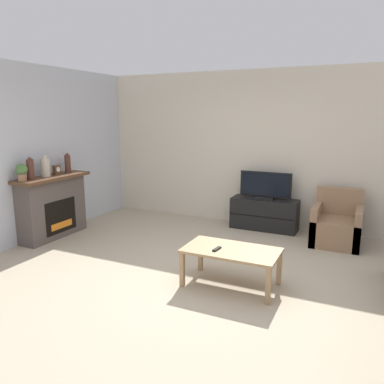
# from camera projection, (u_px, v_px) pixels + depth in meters

# --- Properties ---
(ground_plane) EXTENTS (24.00, 24.00, 0.00)m
(ground_plane) POSITION_uv_depth(u_px,v_px,m) (202.00, 282.00, 4.41)
(ground_plane) COLOR tan
(wall_back) EXTENTS (12.00, 0.06, 2.70)m
(wall_back) POSITION_uv_depth(u_px,v_px,m) (264.00, 149.00, 6.50)
(wall_back) COLOR beige
(wall_back) RESTS_ON ground
(wall_left) EXTENTS (0.06, 12.00, 2.70)m
(wall_left) POSITION_uv_depth(u_px,v_px,m) (10.00, 156.00, 5.41)
(wall_left) COLOR silver
(wall_left) RESTS_ON ground
(fireplace) EXTENTS (0.46, 1.27, 1.00)m
(fireplace) POSITION_uv_depth(u_px,v_px,m) (52.00, 206.00, 5.98)
(fireplace) COLOR #564C47
(fireplace) RESTS_ON ground
(mantel_vase_left) EXTENTS (0.11, 0.11, 0.33)m
(mantel_vase_left) POSITION_uv_depth(u_px,v_px,m) (30.00, 169.00, 5.50)
(mantel_vase_left) COLOR #512D23
(mantel_vase_left) RESTS_ON fireplace
(mantel_vase_centre_left) EXTENTS (0.13, 0.13, 0.33)m
(mantel_vase_centre_left) POSITION_uv_depth(u_px,v_px,m) (45.00, 167.00, 5.75)
(mantel_vase_centre_left) COLOR beige
(mantel_vase_centre_left) RESTS_ON fireplace
(mantel_vase_right) EXTENTS (0.10, 0.10, 0.32)m
(mantel_vase_right) POSITION_uv_depth(u_px,v_px,m) (68.00, 163.00, 6.18)
(mantel_vase_right) COLOR #512D23
(mantel_vase_right) RESTS_ON fireplace
(mantel_clock) EXTENTS (0.08, 0.11, 0.15)m
(mantel_clock) POSITION_uv_depth(u_px,v_px,m) (57.00, 170.00, 5.97)
(mantel_clock) COLOR brown
(mantel_clock) RESTS_ON fireplace
(potted_plant) EXTENTS (0.17, 0.17, 0.25)m
(potted_plant) POSITION_uv_depth(u_px,v_px,m) (22.00, 171.00, 5.36)
(potted_plant) COLOR #936B4C
(potted_plant) RESTS_ON fireplace
(tv_stand) EXTENTS (1.13, 0.41, 0.53)m
(tv_stand) POSITION_uv_depth(u_px,v_px,m) (264.00, 214.00, 6.43)
(tv_stand) COLOR black
(tv_stand) RESTS_ON ground
(tv) EXTENTS (0.88, 0.18, 0.47)m
(tv) POSITION_uv_depth(u_px,v_px,m) (265.00, 187.00, 6.33)
(tv) COLOR black
(tv) RESTS_ON tv_stand
(armchair) EXTENTS (0.70, 0.76, 0.82)m
(armchair) POSITION_uv_depth(u_px,v_px,m) (337.00, 226.00, 5.71)
(armchair) COLOR #937051
(armchair) RESTS_ON ground
(coffee_table) EXTENTS (1.08, 0.60, 0.44)m
(coffee_table) POSITION_uv_depth(u_px,v_px,m) (231.00, 254.00, 4.26)
(coffee_table) COLOR #A37F56
(coffee_table) RESTS_ON ground
(remote) EXTENTS (0.06, 0.15, 0.02)m
(remote) POSITION_uv_depth(u_px,v_px,m) (217.00, 249.00, 4.23)
(remote) COLOR black
(remote) RESTS_ON coffee_table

